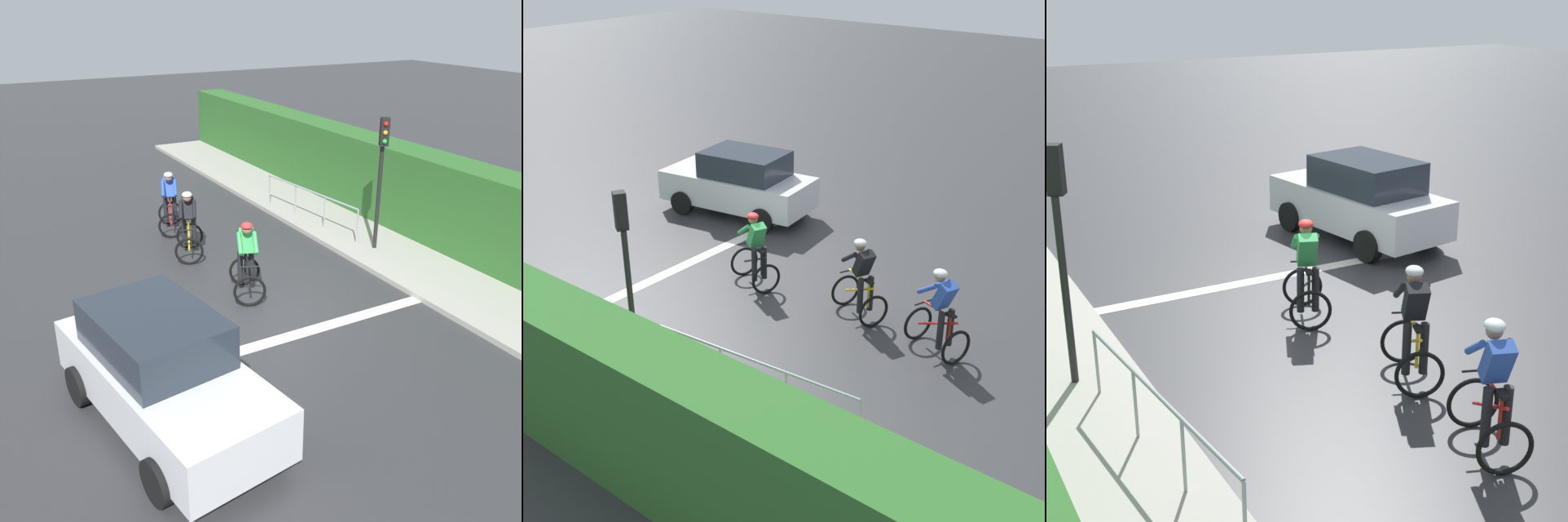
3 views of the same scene
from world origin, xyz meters
The scene contains 11 objects.
ground_plane centered at (0.00, 0.00, 0.00)m, with size 80.00×80.00×0.00m, color #333335.
sidewalk_kerb centered at (4.37, 2.00, 0.06)m, with size 2.80×25.34×0.12m, color #ADA89E.
stone_wall_low centered at (5.27, 2.00, 0.27)m, with size 0.44×25.34×0.54m, color gray.
hedge_wall centered at (5.57, 2.00, 1.12)m, with size 1.10×25.34×2.24m, color #2D6628.
road_marking_stop_line centered at (0.00, -1.31, 0.00)m, with size 7.00×0.30×0.01m, color silver.
cyclist_lead centered at (-0.03, 5.06, 0.80)m, with size 1.01×1.25×1.66m.
cyclist_second centered at (-0.27, 3.20, 0.80)m, with size 1.05×1.26×1.66m.
cyclist_mid centered at (-0.03, 0.64, 0.80)m, with size 1.03×1.25×1.66m.
car_white centered at (-3.06, -2.51, 0.87)m, with size 2.33×4.30×1.76m.
traffic_light_near_crossing centered at (3.82, 1.13, 2.22)m, with size 0.27×0.29×3.34m.
pedestrian_railing_kerbside centered at (3.47, 3.58, 0.80)m, with size 0.39×3.88×1.03m.
Camera 2 is at (10.70, 9.98, 7.26)m, focal length 49.83 mm.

